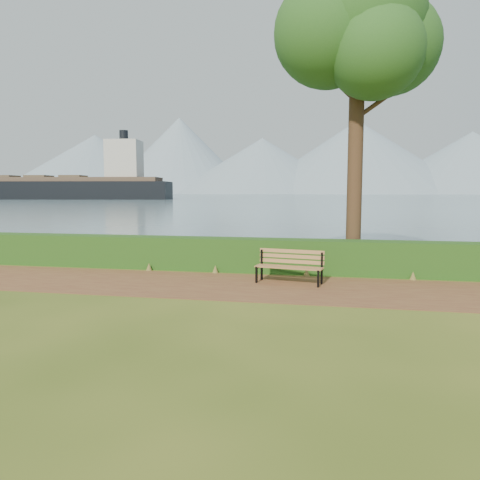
# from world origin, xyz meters

# --- Properties ---
(ground) EXTENTS (140.00, 140.00, 0.00)m
(ground) POSITION_xyz_m (0.00, 0.00, 0.00)
(ground) COLOR #3D5117
(ground) RESTS_ON ground
(path) EXTENTS (40.00, 3.40, 0.01)m
(path) POSITION_xyz_m (0.00, 0.30, 0.01)
(path) COLOR brown
(path) RESTS_ON ground
(hedge) EXTENTS (32.00, 0.85, 1.00)m
(hedge) POSITION_xyz_m (0.00, 2.60, 0.50)
(hedge) COLOR #183F12
(hedge) RESTS_ON ground
(water) EXTENTS (700.00, 510.00, 0.00)m
(water) POSITION_xyz_m (0.00, 260.00, 0.01)
(water) COLOR slate
(water) RESTS_ON ground
(mountains) EXTENTS (585.00, 190.00, 70.00)m
(mountains) POSITION_xyz_m (-9.17, 406.05, 27.70)
(mountains) COLOR gray
(mountains) RESTS_ON ground
(bench) EXTENTS (1.83, 0.81, 0.89)m
(bench) POSITION_xyz_m (1.22, 0.96, 0.51)
(bench) COLOR black
(bench) RESTS_ON ground
(tree) EXTENTS (4.87, 4.01, 9.68)m
(tree) POSITION_xyz_m (2.92, 3.31, 7.20)
(tree) COLOR #382117
(tree) RESTS_ON ground
(cargo_ship) EXTENTS (72.46, 21.98, 21.73)m
(cargo_ship) POSITION_xyz_m (-77.46, 112.62, 3.24)
(cargo_ship) COLOR black
(cargo_ship) RESTS_ON ground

